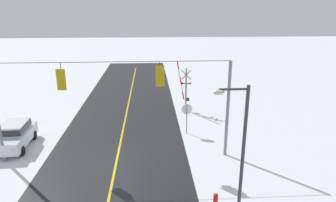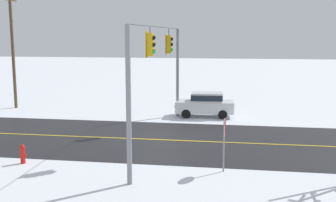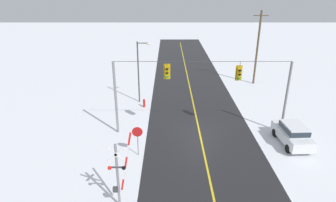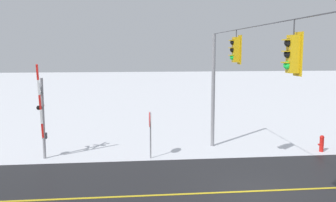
% 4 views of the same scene
% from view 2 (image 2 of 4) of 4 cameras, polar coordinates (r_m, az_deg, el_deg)
% --- Properties ---
extents(ground_plane, '(160.00, 160.00, 0.00)m').
position_cam_2_polar(ground_plane, '(23.29, -1.02, -5.35)').
color(ground_plane, white).
extents(road_asphalt, '(9.00, 80.00, 0.01)m').
position_cam_2_polar(road_asphalt, '(25.01, -14.73, -4.63)').
color(road_asphalt, black).
rests_on(road_asphalt, ground).
extents(lane_centre_line, '(0.14, 72.00, 0.01)m').
position_cam_2_polar(lane_centre_line, '(25.01, -14.73, -4.62)').
color(lane_centre_line, gold).
rests_on(lane_centre_line, ground).
extents(signal_span, '(14.20, 0.47, 6.22)m').
position_cam_2_polar(signal_span, '(22.66, -1.01, 4.59)').
color(signal_span, gray).
rests_on(signal_span, ground).
extents(stop_sign, '(0.80, 0.09, 2.35)m').
position_cam_2_polar(stop_sign, '(17.78, 7.78, -4.32)').
color(stop_sign, gray).
rests_on(stop_sign, ground).
extents(parked_car_white, '(1.98, 4.27, 1.74)m').
position_cam_2_polar(parked_car_white, '(29.75, 5.14, -0.33)').
color(parked_car_white, white).
rests_on(parked_car_white, ground).
extents(fire_hydrant, '(0.24, 0.31, 0.88)m').
position_cam_2_polar(fire_hydrant, '(20.18, -19.30, -6.79)').
color(fire_hydrant, red).
rests_on(fire_hydrant, ground).
extents(utility_pole, '(1.80, 0.24, 9.04)m').
position_cam_2_polar(utility_pole, '(35.06, -20.51, 6.64)').
color(utility_pole, brown).
rests_on(utility_pole, ground).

